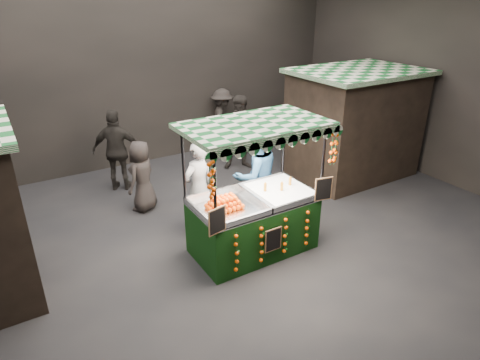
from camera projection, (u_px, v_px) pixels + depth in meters
ground at (229, 251)px, 7.38m from camera, size 12.00×12.00×0.00m
market_hall at (227, 56)px, 5.98m from camera, size 12.10×10.10×5.05m
neighbour_stall_right at (353, 123)px, 10.09m from camera, size 3.00×2.20×2.60m
juice_stall at (255, 214)px, 7.13m from camera, size 2.43×1.43×2.35m
vendor_grey at (199, 188)px, 7.63m from camera, size 0.77×0.60×1.85m
vendor_blue at (256, 176)px, 7.99m from camera, size 0.99×0.78×1.97m
shopper_1 at (242, 133)px, 10.52m from camera, size 1.16×1.06×1.92m
shopper_2 at (117, 151)px, 9.37m from camera, size 1.20×0.94×1.90m
shopper_3 at (223, 120)px, 11.75m from camera, size 1.12×1.34×1.80m
shopper_4 at (142, 176)px, 8.53m from camera, size 0.88×0.84×1.52m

